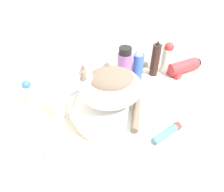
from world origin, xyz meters
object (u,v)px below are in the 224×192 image
cat (109,87)px  faucet (60,102)px  spray_bottle_trigger (138,66)px  mouthwash_bottle (125,66)px  hair_dryer (183,67)px  cream_tube (167,133)px  soap_bar (57,154)px  deodorant_stick (30,94)px  hairspray_can_black (155,60)px  lotion_bottle_white (167,58)px

cat → faucet: size_ratio=2.05×
cat → spray_bottle_trigger: bearing=-125.9°
mouthwash_bottle → hair_dryer: size_ratio=1.00×
cat → spray_bottle_trigger: (0.23, 0.18, -0.07)m
cream_tube → soap_bar: size_ratio=1.87×
faucet → mouthwash_bottle: 0.37m
deodorant_stick → cream_tube: (0.47, -0.38, -0.05)m
cream_tube → hairspray_can_black: bearing=65.8°
hairspray_can_black → hair_dryer: 0.17m
faucet → soap_bar: 0.21m
hair_dryer → soap_bar: size_ratio=2.56×
mouthwash_bottle → cat: bearing=-130.1°
soap_bar → deodorant_stick: bearing=98.9°
hairspray_can_black → soap_bar: bearing=-152.2°
deodorant_stick → soap_bar: deodorant_stick is taller
hair_dryer → hairspray_can_black: bearing=161.5°
cat → hairspray_can_black: cat is taller
mouthwash_bottle → spray_bottle_trigger: 0.08m
cat → lotion_bottle_white: cat is taller
faucet → hairspray_can_black: hairspray_can_black is taller
spray_bottle_trigger → deodorant_stick: bearing=180.0°
deodorant_stick → soap_bar: size_ratio=1.79×
cream_tube → soap_bar: cream_tube is taller
spray_bottle_trigger → soap_bar: (-0.49, -0.31, -0.06)m
mouthwash_bottle → soap_bar: 0.52m
cat → cream_tube: cat is taller
spray_bottle_trigger → hair_dryer: bearing=-9.9°
spray_bottle_trigger → hair_dryer: (0.26, -0.05, -0.04)m
mouthwash_bottle → cream_tube: bearing=-89.1°
spray_bottle_trigger → hairspray_can_black: bearing=0.0°
cat → soap_bar: bearing=41.9°
deodorant_stick → soap_bar: 0.32m
lotion_bottle_white → hair_dryer: size_ratio=0.89×
soap_bar → cat: bearing=26.1°
deodorant_stick → hair_dryer: size_ratio=0.70×
soap_bar → hair_dryer: bearing=19.5°
cream_tube → deodorant_stick: bearing=140.6°
deodorant_stick → cream_tube: 0.60m
mouthwash_bottle → hairspray_can_black: 0.18m
hairspray_can_black → hair_dryer: (0.16, -0.05, -0.06)m
mouthwash_bottle → hair_dryer: mouthwash_bottle is taller
deodorant_stick → cream_tube: deodorant_stick is taller
cat → deodorant_stick: 0.36m
cat → cream_tube: bearing=145.2°
mouthwash_bottle → hair_dryer: (0.34, -0.05, -0.06)m
faucet → cream_tube: (0.36, -0.26, -0.07)m
cat → lotion_bottle_white: (0.41, 0.18, -0.06)m
hairspray_can_black → cream_tube: 0.43m
lotion_bottle_white → soap_bar: 0.74m
deodorant_stick → spray_bottle_trigger: spray_bottle_trigger is taller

